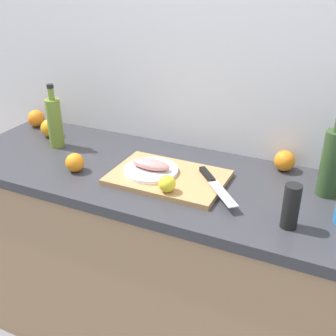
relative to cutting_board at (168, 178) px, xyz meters
The scene contains 14 objects.
back_wall 0.50m from the cutting_board, 77.68° to the left, with size 3.20×0.05×2.50m, color white.
kitchen_counter 0.47m from the cutting_board, 22.27° to the left, with size 2.00×0.60×0.90m.
cutting_board is the anchor object (origin of this frame).
white_plate 0.07m from the cutting_board, behind, with size 0.21×0.21×0.01m, color white.
fish_fillet 0.08m from the cutting_board, behind, with size 0.16×0.07×0.04m, color tan.
chef_knife 0.17m from the cutting_board, ahead, with size 0.21×0.24×0.02m.
lemon_0 0.13m from the cutting_board, 66.46° to the right, with size 0.06×0.06×0.06m, color yellow.
olive_oil_bottle 0.60m from the cutting_board, behind, with size 0.06×0.06×0.28m.
wine_bottle 0.58m from the cutting_board, 14.43° to the left, with size 0.07×0.07×0.32m.
orange_0 0.46m from the cutting_board, 35.31° to the left, with size 0.08×0.08×0.08m, color orange.
orange_1 0.37m from the cutting_board, 166.44° to the right, with size 0.07×0.07×0.07m, color orange.
orange_2 0.87m from the cutting_board, 164.21° to the left, with size 0.08×0.08×0.08m, color orange.
orange_3 0.70m from the cutting_board, 167.00° to the left, with size 0.08×0.08×0.08m, color orange.
pepper_mill 0.49m from the cutting_board, 14.20° to the right, with size 0.05×0.05×0.15m, color black.
Camera 1 is at (0.51, -1.27, 1.64)m, focal length 44.24 mm.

